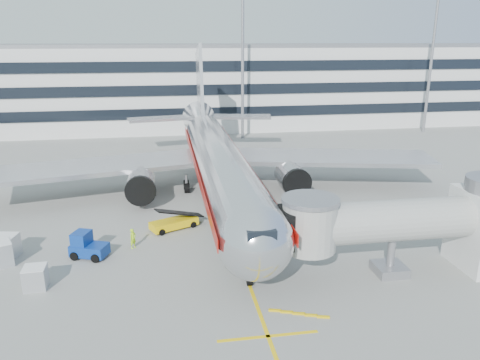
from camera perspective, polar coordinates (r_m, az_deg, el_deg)
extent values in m
plane|color=gray|center=(40.76, -0.91, -7.20)|extent=(180.00, 180.00, 0.00)
cube|color=yellow|center=(49.97, -2.60, -2.56)|extent=(0.25, 70.00, 0.01)
cube|color=yellow|center=(28.74, 3.44, -18.48)|extent=(6.00, 0.25, 0.01)
cylinder|color=silver|center=(46.82, -2.37, 1.48)|extent=(5.00, 36.00, 5.00)
sphere|color=silver|center=(30.05, 1.90, -7.56)|extent=(5.00, 5.00, 5.00)
cone|color=silver|center=(69.05, -4.75, 6.97)|extent=(5.00, 10.00, 5.00)
cube|color=black|center=(28.25, 2.51, -6.72)|extent=(1.80, 1.20, 0.90)
cube|color=#B7B7BC|center=(55.19, 10.45, 2.73)|extent=(24.95, 12.07, 0.50)
cube|color=#B7B7BC|center=(52.57, -17.34, 1.53)|extent=(24.95, 12.07, 0.50)
cylinder|color=#99999E|center=(50.79, 6.36, 0.28)|extent=(3.00, 4.20, 3.00)
cylinder|color=#99999E|center=(49.06, -11.95, -0.60)|extent=(3.00, 4.20, 3.00)
cylinder|color=black|center=(48.95, 6.99, -0.39)|extent=(3.10, 0.50, 3.10)
cylinder|color=black|center=(47.15, -12.04, -1.32)|extent=(3.10, 0.50, 3.10)
cube|color=#B7B7BC|center=(68.93, -4.87, 10.64)|extent=(0.45, 9.39, 13.72)
cube|color=#B7B7BC|center=(70.57, -0.34, 7.73)|extent=(10.41, 4.94, 0.35)
cube|color=#B7B7BC|center=(69.72, -9.38, 7.40)|extent=(10.41, 4.94, 0.35)
cylinder|color=gray|center=(33.27, 1.16, -11.33)|extent=(0.24, 0.24, 1.80)
cylinder|color=black|center=(33.49, 1.16, -12.01)|extent=(0.35, 0.90, 0.90)
cylinder|color=gray|center=(53.86, 0.26, 0.02)|extent=(0.30, 0.30, 2.00)
cylinder|color=gray|center=(53.21, -6.55, -0.31)|extent=(0.30, 0.30, 2.00)
cube|color=#B1130C|center=(47.10, 0.67, 1.96)|extent=(0.06, 38.00, 0.90)
cube|color=#B1130C|center=(46.52, -5.46, 1.69)|extent=(0.06, 38.00, 0.90)
cylinder|color=#A8A8A3|center=(35.19, 18.32, -4.70)|extent=(13.00, 3.00, 3.00)
cylinder|color=#A8A8A3|center=(32.82, 8.46, -5.56)|extent=(3.80, 3.80, 3.40)
cylinder|color=gray|center=(32.15, 8.60, -2.43)|extent=(4.00, 4.00, 0.30)
cube|color=black|center=(32.46, 6.26, -5.73)|extent=(1.40, 2.60, 2.60)
cylinder|color=gray|center=(36.19, 17.94, -8.54)|extent=(0.56, 0.56, 3.20)
cube|color=gray|center=(36.72, 17.76, -10.30)|extent=(2.20, 2.20, 0.70)
cylinder|color=black|center=(36.34, 16.47, -10.48)|extent=(0.35, 0.70, 0.70)
cylinder|color=black|center=(37.12, 19.02, -10.12)|extent=(0.35, 0.70, 0.70)
cube|color=silver|center=(95.41, -6.17, 11.30)|extent=(150.00, 24.00, 15.00)
cube|color=black|center=(83.85, -5.60, 8.15)|extent=(150.00, 0.30, 1.80)
cube|color=black|center=(83.34, -5.68, 10.86)|extent=(150.00, 0.30, 1.80)
cube|color=black|center=(83.02, -5.76, 13.61)|extent=(150.00, 0.30, 1.80)
cube|color=gray|center=(94.98, -6.33, 15.99)|extent=(150.00, 24.00, 0.60)
cylinder|color=gray|center=(80.05, 0.32, 13.93)|extent=(0.50, 0.50, 25.00)
cylinder|color=gray|center=(92.07, 22.27, 13.11)|extent=(0.50, 0.50, 25.00)
cube|color=#E1B709|center=(43.04, -8.05, -5.24)|extent=(4.57, 3.23, 0.69)
cube|color=black|center=(42.72, -8.10, -4.15)|extent=(4.56, 2.88, 1.50)
cylinder|color=black|center=(43.12, -10.31, -5.67)|extent=(0.65, 0.50, 0.59)
cylinder|color=black|center=(41.96, -9.54, -6.28)|extent=(0.65, 0.50, 0.59)
cylinder|color=black|center=(44.35, -6.61, -4.85)|extent=(0.65, 0.50, 0.59)
cylinder|color=black|center=(43.22, -5.76, -5.41)|extent=(0.65, 0.50, 0.59)
cube|color=navy|center=(39.16, -17.87, -8.07)|extent=(3.17, 2.50, 0.89)
cube|color=navy|center=(39.10, -18.75, -6.77)|extent=(1.66, 1.82, 1.09)
cube|color=black|center=(38.97, -18.80, -6.30)|extent=(1.49, 1.60, 0.10)
cylinder|color=black|center=(40.30, -18.43, -7.87)|extent=(0.76, 0.53, 0.70)
cylinder|color=black|center=(39.15, -19.52, -8.73)|extent=(0.76, 0.53, 0.70)
cylinder|color=black|center=(39.46, -16.16, -8.20)|extent=(0.76, 0.53, 0.70)
cylinder|color=black|center=(38.29, -17.20, -9.09)|extent=(0.76, 0.53, 0.70)
cube|color=silver|center=(41.59, -26.63, -7.28)|extent=(1.99, 1.99, 1.75)
cube|color=white|center=(41.26, -26.79, -6.14)|extent=(1.99, 1.99, 0.07)
cube|color=silver|center=(35.91, -23.67, -10.87)|extent=(1.54, 1.54, 1.54)
cube|color=white|center=(35.57, -23.82, -9.74)|extent=(1.54, 1.54, 0.06)
imported|color=#B1EF19|center=(39.74, -12.92, -6.96)|extent=(0.71, 0.74, 1.70)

